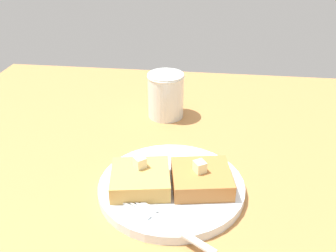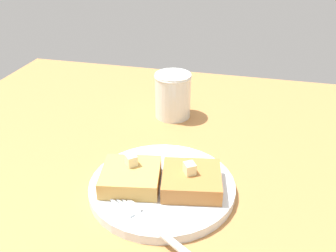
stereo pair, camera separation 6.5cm
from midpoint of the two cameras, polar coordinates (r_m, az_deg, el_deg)
name	(u,v)px [view 2 (the right image)]	position (r cm, az deg, el deg)	size (l,w,h in cm)	color
table_surface	(157,195)	(58.55, 1.60, -10.64)	(101.75, 101.75, 2.14)	#B07641
plate	(161,188)	(56.86, 2.32, -9.57)	(21.97, 21.97, 1.46)	silver
toast_slice_left	(192,179)	(55.84, 7.06, -8.15)	(8.54, 8.12, 2.58)	#B06F37
toast_slice_middle	(131,177)	(55.92, -2.33, -7.86)	(8.54, 8.12, 2.58)	tan
butter_pat_primary	(190,168)	(54.49, 6.82, -6.44)	(1.65, 1.49, 1.65)	beige
butter_pat_secondary	(131,161)	(55.47, -2.38, -5.51)	(1.65, 1.49, 1.65)	beige
fork	(141,217)	(50.91, -0.35, -13.86)	(14.18, 9.95, 0.36)	silver
syrup_jar	(173,97)	(76.91, 3.19, 4.42)	(7.52, 7.52, 9.26)	#431D0E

